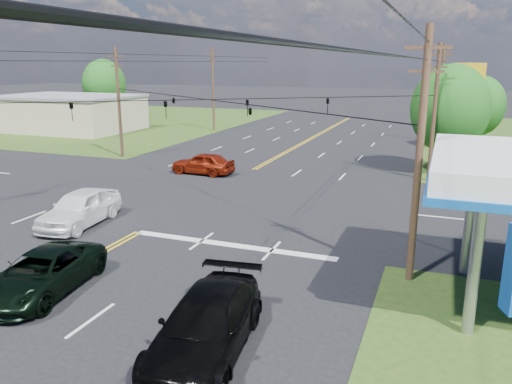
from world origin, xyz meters
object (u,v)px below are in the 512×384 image
at_px(pole_se, 419,155).
at_px(pole_left_far, 213,88).
at_px(retail_nw, 69,114).
at_px(tree_right_a, 450,109).
at_px(tree_right_b, 478,106).
at_px(suv_black, 206,325).
at_px(pickup_white, 80,208).
at_px(pickup_dkgreen, 42,273).
at_px(tree_far_l, 104,84).
at_px(pole_ne, 434,111).
at_px(pole_right_far, 440,93).
at_px(pole_nw, 119,101).

relative_size(pole_se, pole_left_far, 0.95).
relative_size(retail_nw, tree_right_a, 1.96).
relative_size(tree_right_a, tree_right_b, 1.15).
bearing_deg(suv_black, pole_se, 47.29).
relative_size(suv_black, pickup_white, 1.09).
relative_size(tree_right_b, pickup_dkgreen, 1.29).
height_order(pole_se, suv_black, pole_se).
height_order(tree_right_a, tree_right_b, tree_right_a).
bearing_deg(tree_far_l, pickup_white, -54.53).
distance_m(retail_nw, pole_ne, 45.02).
bearing_deg(tree_far_l, pole_ne, -27.07).
distance_m(pole_right_far, pickup_white, 39.83).
distance_m(pole_ne, tree_right_b, 15.42).
bearing_deg(pole_right_far, tree_right_a, -86.42).
relative_size(pickup_dkgreen, suv_black, 0.93).
bearing_deg(tree_right_b, pickup_dkgreen, -112.36).
bearing_deg(tree_far_l, retail_nw, -78.69).
xyz_separation_m(retail_nw, tree_right_b, (46.50, 2.00, 2.22)).
distance_m(pole_left_far, tree_right_b, 29.79).
relative_size(tree_right_a, pickup_white, 1.52).
relative_size(pole_ne, tree_right_b, 1.34).
xyz_separation_m(pole_nw, tree_right_b, (29.50, 15.00, -0.70)).
bearing_deg(pole_left_far, pole_ne, -36.16).
xyz_separation_m(pole_se, pickup_white, (-16.50, 1.00, -4.00)).
bearing_deg(suv_black, pole_right_far, 76.03).
height_order(pole_right_far, pickup_dkgreen, pole_right_far).
bearing_deg(retail_nw, tree_right_b, 2.46).
bearing_deg(pole_ne, pole_left_far, 143.84).
distance_m(pole_se, suv_black, 9.79).
distance_m(pole_ne, pickup_white, 24.03).
distance_m(pole_right_far, tree_right_b, 5.40).
xyz_separation_m(pole_nw, pole_left_far, (0.00, 19.00, 0.25)).
bearing_deg(tree_right_b, tree_right_a, -101.77).
relative_size(pole_nw, tree_far_l, 1.09).
distance_m(pole_right_far, tree_right_a, 16.03).
distance_m(retail_nw, pole_left_far, 18.30).
distance_m(retail_nw, pole_right_far, 43.53).
bearing_deg(tree_far_l, tree_right_b, -9.37).
height_order(retail_nw, pole_ne, pole_ne).
distance_m(pole_nw, suv_black, 33.00).
bearing_deg(pickup_dkgreen, pole_ne, 54.79).
height_order(pole_se, pickup_white, pole_se).
xyz_separation_m(pole_nw, tree_far_l, (-19.00, 23.00, 0.28)).
height_order(tree_right_a, pickup_dkgreen, tree_right_a).
bearing_deg(pole_right_far, pole_left_far, 180.00).
bearing_deg(tree_far_l, pole_left_far, -11.89).
height_order(retail_nw, pickup_dkgreen, retail_nw).
xyz_separation_m(tree_right_b, suv_black, (-8.66, -40.26, -3.36)).
xyz_separation_m(pole_se, pole_ne, (0.00, 18.00, 0.00)).
xyz_separation_m(pole_se, tree_right_a, (1.00, 21.00, -0.05)).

